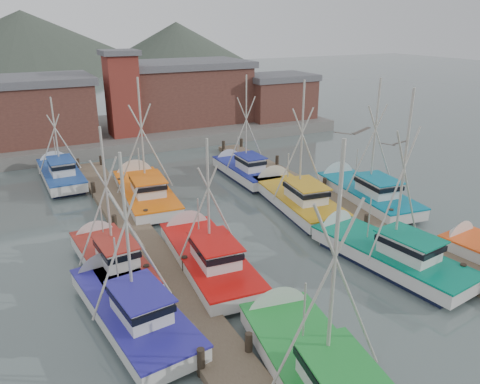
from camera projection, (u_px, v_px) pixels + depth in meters
name	position (u px, v px, depth m)	size (l,w,h in m)	color
ground	(339.00, 296.00, 22.59)	(260.00, 260.00, 0.00)	#4B5A59
dock_left	(173.00, 287.00, 22.92)	(2.30, 46.00, 1.50)	brown
dock_right	(389.00, 232.00, 28.87)	(2.30, 46.00, 1.50)	brown
quay	(135.00, 131.00, 53.32)	(44.00, 16.00, 1.20)	slate
shed_left	(27.00, 109.00, 45.68)	(12.72, 8.48, 6.20)	brown
shed_center	(183.00, 91.00, 54.46)	(14.84, 9.54, 6.90)	brown
shed_right	(277.00, 96.00, 56.92)	(8.48, 6.36, 5.20)	brown
lookout_tower	(122.00, 93.00, 47.41)	(3.60, 3.60, 8.50)	maroon
boat_4	(315.00, 368.00, 16.91)	(4.50, 10.21, 10.27)	black
boat_5	(381.00, 251.00, 25.44)	(4.25, 9.89, 10.40)	black
boat_6	(128.00, 306.00, 20.61)	(3.96, 9.51, 8.64)	black
boat_8	(205.00, 255.00, 25.08)	(3.69, 9.77, 8.10)	black
boat_9	(294.00, 197.00, 33.23)	(4.23, 10.27, 9.87)	black
boat_10	(110.00, 258.00, 24.71)	(3.48, 8.52, 8.53)	black
boat_11	(363.00, 192.00, 34.27)	(4.21, 10.12, 9.87)	black
boat_12	(144.00, 190.00, 34.51)	(4.07, 10.48, 9.92)	black
boat_13	(243.00, 170.00, 39.33)	(3.64, 8.40, 9.21)	black
boat_14	(60.00, 173.00, 38.42)	(3.26, 8.90, 7.73)	black
gull_near	(352.00, 133.00, 15.86)	(1.55, 0.62, 0.24)	gray
gull_far	(394.00, 144.00, 22.74)	(1.55, 0.66, 0.24)	gray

